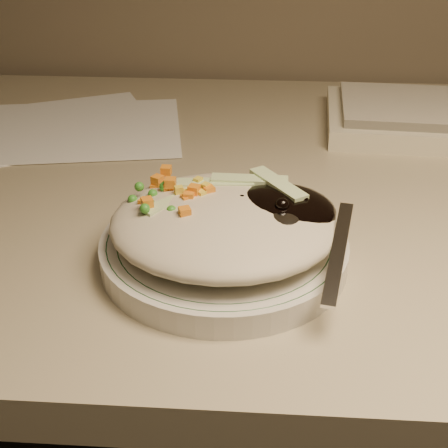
{
  "coord_description": "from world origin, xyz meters",
  "views": [
    {
      "loc": [
        -0.06,
        0.75,
        1.04
      ],
      "look_at": [
        -0.09,
        1.2,
        0.78
      ],
      "focal_mm": 50.0,
      "sensor_mm": 36.0,
      "label": 1
    }
  ],
  "objects": [
    {
      "name": "meal",
      "position": [
        -0.09,
        1.2,
        0.78
      ],
      "size": [
        0.2,
        0.19,
        0.05
      ],
      "color": "#C0B59C",
      "rests_on": "plate"
    },
    {
      "name": "desk",
      "position": [
        0.0,
        1.38,
        0.54
      ],
      "size": [
        1.4,
        0.7,
        0.74
      ],
      "color": "tan",
      "rests_on": "ground"
    },
    {
      "name": "papers",
      "position": [
        -0.34,
        1.5,
        0.74
      ],
      "size": [
        0.38,
        0.32,
        0.0
      ],
      "color": "white",
      "rests_on": "desk"
    },
    {
      "name": "plate",
      "position": [
        -0.09,
        1.2,
        0.75
      ],
      "size": [
        0.21,
        0.21,
        0.02
      ],
      "primitive_type": "cylinder",
      "color": "silver",
      "rests_on": "desk"
    },
    {
      "name": "plate_rim",
      "position": [
        -0.09,
        1.2,
        0.76
      ],
      "size": [
        0.2,
        0.2,
        0.0
      ],
      "color": "#144723",
      "rests_on": "plate"
    }
  ]
}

